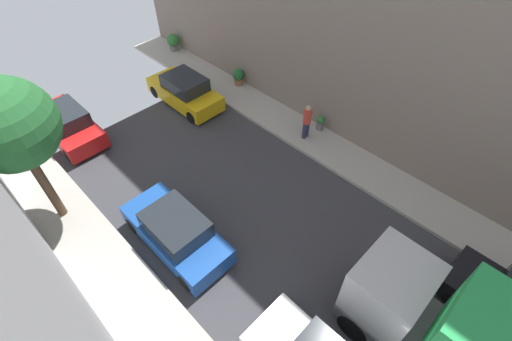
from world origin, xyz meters
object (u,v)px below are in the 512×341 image
Objects in this scene: street_tree_2 at (8,126)px; potted_plant_4 at (238,76)px; potted_plant_1 at (173,41)px; potted_plant_0 at (320,122)px; parked_car_right_3 at (185,91)px; parked_car_left_3 at (176,232)px; pedestrian at (307,121)px; parked_car_left_4 at (67,124)px.

street_tree_2 is 6.19× the size of potted_plant_4.
street_tree_2 reaches higher than potted_plant_1.
street_tree_2 is 11.97m from potted_plant_0.
parked_car_left_3 is at bearing -129.18° from parked_car_right_3.
parked_car_left_3 is 2.44× the size of pedestrian.
pedestrian reaches higher than potted_plant_1.
potted_plant_0 is 11.17m from potted_plant_1.
parked_car_right_3 is 6.53m from pedestrian.
parked_car_left_3 is at bearing -176.55° from pedestrian.
potted_plant_1 is at bearing 21.59° from parked_car_left_4.
potted_plant_4 is (8.36, -2.42, -0.06)m from parked_car_left_4.
parked_car_left_3 is 8.25m from parked_car_left_4.
parked_car_left_4 reaches higher than potted_plant_4.
potted_plant_4 is (2.96, -0.80, -0.06)m from parked_car_right_3.
parked_car_left_4 is 10.83m from pedestrian.
pedestrian is (2.11, -6.17, 0.35)m from parked_car_right_3.
potted_plant_1 is at bearing 60.05° from parked_car_right_3.
parked_car_left_4 is 5.95m from street_tree_2.
parked_car_left_4 is at bearing 133.91° from pedestrian.
street_tree_2 is 7.61× the size of potted_plant_0.
parked_car_left_4 is at bearing 136.71° from potted_plant_0.
pedestrian is 5.46m from potted_plant_4.
parked_car_left_3 is at bearing -90.00° from parked_car_left_4.
parked_car_left_4 is at bearing -158.41° from potted_plant_1.
potted_plant_4 is (0.85, 5.37, -0.42)m from pedestrian.
parked_car_left_3 is 14.13m from potted_plant_1.
potted_plant_4 is at bearing 9.22° from street_tree_2.
parked_car_left_4 is 5.64m from parked_car_right_3.
street_tree_2 reaches higher than potted_plant_0.
potted_plant_0 is (8.41, -7.92, -0.18)m from parked_car_left_4.
potted_plant_1 is (8.21, 3.25, -0.02)m from parked_car_left_4.
potted_plant_0 is at bearing -89.47° from potted_plant_4.
parked_car_left_4 reaches higher than potted_plant_1.
parked_car_right_3 reaches higher than potted_plant_1.
street_tree_2 is 13.36m from potted_plant_1.
parked_car_left_3 is 5.68× the size of potted_plant_0.
parked_car_right_3 is at bearing -16.76° from parked_car_left_4.
pedestrian is at bearing 3.45° from parked_car_left_3.
potted_plant_0 is at bearing -64.45° from parked_car_right_3.
parked_car_left_3 is 5.91m from street_tree_2.
parked_car_right_3 is at bearing 115.55° from potted_plant_0.
parked_car_left_4 is 8.83m from potted_plant_1.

